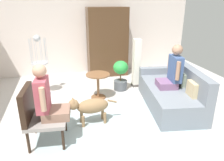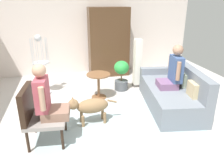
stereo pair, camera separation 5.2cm
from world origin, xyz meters
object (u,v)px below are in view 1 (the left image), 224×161
(person_on_armchair, at_px, (47,98))
(armoire_cabinet, at_px, (107,42))
(potted_plant, at_px, (121,74))
(couch, at_px, (172,93))
(dog, at_px, (90,106))
(armchair, at_px, (37,112))
(bird_cage_stand, at_px, (40,66))
(column_lamp, at_px, (136,64))
(person_on_couch, at_px, (173,71))
(round_end_table, at_px, (98,83))

(person_on_armchair, height_order, armoire_cabinet, armoire_cabinet)
(person_on_armchair, xyz_separation_m, potted_plant, (1.70, 1.80, -0.36))
(couch, xyz_separation_m, dog, (-1.81, -0.31, 0.05))
(armchair, height_order, bird_cage_stand, bird_cage_stand)
(potted_plant, distance_m, column_lamp, 0.53)
(person_on_armchair, bearing_deg, potted_plant, 46.76)
(column_lamp, bearing_deg, person_on_couch, -75.91)
(armchair, xyz_separation_m, round_end_table, (1.22, 1.42, -0.15))
(armchair, distance_m, column_lamp, 3.03)
(armchair, distance_m, armoire_cabinet, 3.60)
(round_end_table, distance_m, potted_plant, 0.74)
(person_on_armchair, xyz_separation_m, round_end_table, (1.05, 1.44, -0.39))
(armchair, bearing_deg, round_end_table, 49.40)
(armchair, height_order, person_on_armchair, person_on_armchair)
(potted_plant, bearing_deg, person_on_armchair, -133.24)
(bird_cage_stand, bearing_deg, round_end_table, -24.64)
(bird_cage_stand, xyz_separation_m, armoire_cabinet, (1.87, 1.07, 0.29))
(person_on_armchair, xyz_separation_m, dog, (0.71, 0.37, -0.42))
(potted_plant, bearing_deg, armchair, -136.26)
(dog, bearing_deg, armchair, -158.07)
(person_on_armchair, relative_size, round_end_table, 1.48)
(person_on_couch, distance_m, person_on_armchair, 2.57)
(bird_cage_stand, xyz_separation_m, column_lamp, (2.39, -0.08, -0.08))
(potted_plant, bearing_deg, column_lamp, 17.42)
(armchair, xyz_separation_m, armoire_cabinet, (1.82, 3.08, 0.46))
(couch, bearing_deg, potted_plant, 126.41)
(armchair, relative_size, bird_cage_stand, 0.66)
(couch, relative_size, round_end_table, 3.43)
(couch, xyz_separation_m, person_on_armchair, (-2.52, -0.68, 0.47))
(couch, xyz_separation_m, armchair, (-2.70, -0.66, 0.23))
(round_end_table, height_order, potted_plant, potted_plant)
(bird_cage_stand, xyz_separation_m, potted_plant, (1.92, -0.22, -0.28))
(person_on_armchair, relative_size, dog, 0.97)
(round_end_table, height_order, armoire_cabinet, armoire_cabinet)
(couch, height_order, dog, couch)
(armchair, bearing_deg, couch, 13.78)
(potted_plant, height_order, column_lamp, column_lamp)
(column_lamp, distance_m, armoire_cabinet, 1.31)
(potted_plant, bearing_deg, armoire_cabinet, 92.25)
(armchair, height_order, column_lamp, column_lamp)
(round_end_table, relative_size, bird_cage_stand, 0.41)
(person_on_couch, xyz_separation_m, round_end_table, (-1.43, 0.78, -0.43))
(armchair, xyz_separation_m, person_on_couch, (2.65, 0.65, 0.27))
(couch, height_order, bird_cage_stand, bird_cage_stand)
(person_on_couch, xyz_separation_m, column_lamp, (-0.32, 1.28, -0.19))
(person_on_couch, bearing_deg, potted_plant, 124.69)
(dog, relative_size, potted_plant, 1.19)
(person_on_armchair, height_order, round_end_table, person_on_armchair)
(round_end_table, xyz_separation_m, bird_cage_stand, (-1.28, 0.59, 0.32))
(bird_cage_stand, relative_size, potted_plant, 1.89)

